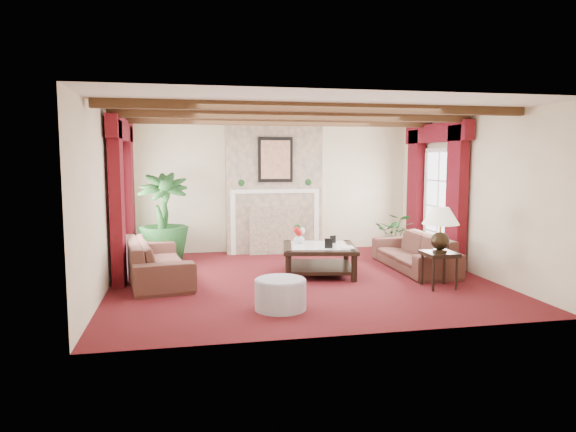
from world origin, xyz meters
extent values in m
plane|color=#400B11|center=(0.00, 0.00, 0.00)|extent=(6.00, 6.00, 0.00)
plane|color=white|center=(0.00, 0.00, 2.70)|extent=(6.00, 6.00, 0.00)
cube|color=beige|center=(0.00, 2.75, 1.35)|extent=(6.00, 0.02, 2.70)
cube|color=beige|center=(-3.00, 0.00, 1.35)|extent=(0.02, 5.50, 2.70)
cube|color=beige|center=(3.00, 0.00, 1.35)|extent=(0.02, 5.50, 2.70)
imported|color=#320D18|center=(-2.30, 0.40, 0.45)|extent=(2.49, 1.39, 0.89)
imported|color=#320D18|center=(2.17, 0.36, 0.41)|extent=(2.13, 0.66, 0.83)
imported|color=black|center=(-2.25, 1.88, 0.48)|extent=(0.97, 1.71, 0.95)
imported|color=black|center=(2.38, 1.68, 0.34)|extent=(1.58, 1.59, 0.67)
cylinder|color=#9997AC|center=(-0.63, -1.61, 0.20)|extent=(0.68, 0.68, 0.39)
imported|color=silver|center=(0.10, 0.53, 0.59)|extent=(0.20, 0.21, 0.19)
imported|color=black|center=(0.68, -0.04, 0.64)|extent=(0.22, 0.09, 0.29)
camera|label=1|loc=(-1.82, -8.06, 1.96)|focal=32.00mm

